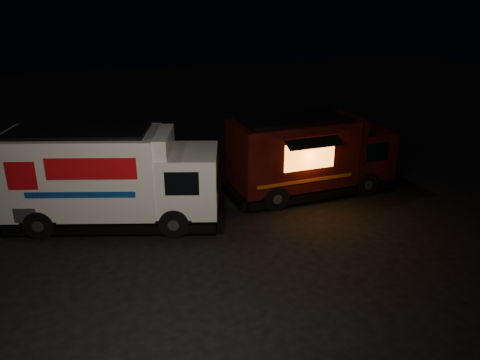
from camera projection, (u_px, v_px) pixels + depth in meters
name	position (u px, v px, depth m)	size (l,w,h in m)	color
ground	(221.00, 254.00, 13.67)	(80.00, 80.00, 0.00)	black
white_truck	(114.00, 177.00, 15.04)	(7.04, 2.40, 3.19)	white
red_truck	(312.00, 155.00, 17.53)	(6.43, 2.37, 2.99)	#390F0A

